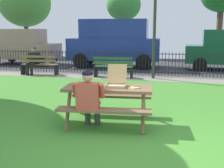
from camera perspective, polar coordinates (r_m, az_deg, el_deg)
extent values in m
cube|color=#458C2F|center=(6.26, 7.54, -7.04)|extent=(28.00, 11.91, 0.02)
cube|color=gray|center=(11.36, 9.97, 1.10)|extent=(28.00, 1.40, 0.01)
cube|color=#38383D|center=(15.70, 10.77, 3.77)|extent=(28.00, 7.37, 0.01)
cube|color=brown|center=(5.73, -0.84, -0.87)|extent=(1.86, 0.92, 0.06)
cube|color=brown|center=(5.23, -1.78, -5.43)|extent=(1.82, 0.44, 0.05)
cube|color=brown|center=(6.38, -0.06, -2.40)|extent=(1.82, 0.44, 0.05)
cylinder|color=brown|center=(5.59, -9.00, -5.39)|extent=(0.11, 0.44, 0.74)
cylinder|color=brown|center=(6.36, -6.90, -3.32)|extent=(0.11, 0.44, 0.74)
cylinder|color=brown|center=(5.37, 6.39, -6.00)|extent=(0.11, 0.44, 0.74)
cylinder|color=brown|center=(6.17, 6.54, -3.76)|extent=(0.11, 0.44, 0.74)
cube|color=tan|center=(5.72, 0.82, -0.52)|extent=(0.45, 0.45, 0.01)
cube|color=silver|center=(5.72, 0.82, -0.45)|extent=(0.41, 0.41, 0.00)
cube|color=tan|center=(5.52, 0.61, -0.64)|extent=(0.41, 0.05, 0.04)
cube|color=tan|center=(5.91, 1.02, 0.13)|extent=(0.41, 0.05, 0.04)
cube|color=tan|center=(5.74, -1.14, -0.20)|extent=(0.05, 0.41, 0.04)
cube|color=tan|center=(5.70, 2.80, -0.29)|extent=(0.05, 0.41, 0.04)
cube|color=tan|center=(5.89, 1.05, 2.19)|extent=(0.42, 0.19, 0.39)
pyramid|color=#E9D357|center=(5.66, 4.65, -0.68)|extent=(0.26, 0.29, 0.01)
cube|color=tan|center=(5.55, 5.26, -0.88)|extent=(0.14, 0.12, 0.02)
cylinder|color=#3F3F3F|center=(5.76, -5.00, -6.19)|extent=(0.12, 0.12, 0.44)
cylinder|color=#3F3F3F|center=(5.49, -5.51, -4.34)|extent=(0.19, 0.43, 0.15)
cylinder|color=#3F3F3F|center=(5.72, -3.03, -6.29)|extent=(0.12, 0.12, 0.44)
cylinder|color=#3F3F3F|center=(5.45, -3.45, -4.43)|extent=(0.19, 0.43, 0.15)
cube|color=#CC4C3F|center=(5.21, -4.99, -2.55)|extent=(0.44, 0.26, 0.52)
cylinder|color=#CC4C3F|center=(5.30, -7.64, -1.24)|extent=(0.11, 0.22, 0.31)
cylinder|color=#CC4C3F|center=(5.19, -2.09, -1.40)|extent=(0.11, 0.22, 0.31)
sphere|color=tan|center=(5.16, -5.02, 1.61)|extent=(0.21, 0.21, 0.21)
ellipsoid|color=black|center=(5.14, -5.05, 2.14)|extent=(0.21, 0.20, 0.12)
cylinder|color=black|center=(11.94, 10.29, 6.08)|extent=(19.75, 0.03, 0.03)
cylinder|color=black|center=(12.03, 10.16, 2.39)|extent=(19.75, 0.03, 0.03)
cylinder|color=black|center=(14.51, -21.91, 4.63)|extent=(0.02, 0.02, 1.01)
cylinder|color=black|center=(14.43, -21.45, 4.63)|extent=(0.02, 0.02, 1.01)
cylinder|color=black|center=(14.35, -20.98, 4.63)|extent=(0.02, 0.02, 1.01)
cylinder|color=black|center=(14.28, -20.51, 4.63)|extent=(0.02, 0.02, 1.01)
cylinder|color=black|center=(14.20, -20.04, 4.63)|extent=(0.02, 0.02, 1.01)
cylinder|color=black|center=(14.13, -19.56, 4.63)|extent=(0.02, 0.02, 1.01)
cylinder|color=black|center=(14.05, -19.07, 4.63)|extent=(0.02, 0.02, 1.01)
cylinder|color=black|center=(13.98, -18.58, 4.63)|extent=(0.02, 0.02, 1.01)
cylinder|color=black|center=(13.91, -18.08, 4.63)|extent=(0.02, 0.02, 1.01)
cylinder|color=black|center=(13.84, -17.58, 4.63)|extent=(0.02, 0.02, 1.01)
cylinder|color=black|center=(13.77, -17.08, 4.63)|extent=(0.02, 0.02, 1.01)
cylinder|color=black|center=(13.70, -16.57, 4.63)|extent=(0.02, 0.02, 1.01)
cylinder|color=black|center=(13.63, -16.05, 4.63)|extent=(0.02, 0.02, 1.01)
cylinder|color=black|center=(13.56, -15.53, 4.63)|extent=(0.02, 0.02, 1.01)
cylinder|color=black|center=(13.50, -15.00, 4.62)|extent=(0.02, 0.02, 1.01)
cylinder|color=black|center=(13.43, -14.47, 4.62)|extent=(0.02, 0.02, 1.01)
cylinder|color=black|center=(13.37, -13.94, 4.62)|extent=(0.02, 0.02, 1.01)
cylinder|color=black|center=(13.31, -13.39, 4.61)|extent=(0.02, 0.02, 1.01)
cylinder|color=black|center=(13.25, -12.85, 4.61)|extent=(0.02, 0.02, 1.01)
cylinder|color=black|center=(13.19, -12.30, 4.61)|extent=(0.02, 0.02, 1.01)
cylinder|color=black|center=(13.13, -11.74, 4.60)|extent=(0.02, 0.02, 1.01)
cylinder|color=black|center=(13.07, -11.18, 4.59)|extent=(0.02, 0.02, 1.01)
cylinder|color=black|center=(13.02, -10.61, 4.59)|extent=(0.02, 0.02, 1.01)
cylinder|color=black|center=(12.96, -10.04, 4.58)|extent=(0.02, 0.02, 1.01)
cylinder|color=black|center=(12.91, -9.47, 4.57)|extent=(0.02, 0.02, 1.01)
cylinder|color=black|center=(12.86, -8.89, 4.57)|extent=(0.02, 0.02, 1.01)
cylinder|color=black|center=(12.81, -8.30, 4.56)|extent=(0.02, 0.02, 1.01)
cylinder|color=black|center=(12.76, -7.71, 4.55)|extent=(0.02, 0.02, 1.01)
cylinder|color=black|center=(12.71, -7.12, 4.54)|extent=(0.02, 0.02, 1.01)
cylinder|color=black|center=(12.67, -6.52, 4.53)|extent=(0.02, 0.02, 1.01)
cylinder|color=black|center=(12.62, -5.92, 4.52)|extent=(0.02, 0.02, 1.01)
cylinder|color=black|center=(12.58, -5.31, 4.51)|extent=(0.02, 0.02, 1.01)
cylinder|color=black|center=(12.53, -4.70, 4.50)|extent=(0.02, 0.02, 1.01)
cylinder|color=black|center=(12.49, -4.08, 4.48)|extent=(0.02, 0.02, 1.01)
cylinder|color=black|center=(12.45, -3.46, 4.47)|extent=(0.02, 0.02, 1.01)
cylinder|color=black|center=(12.42, -2.84, 4.46)|extent=(0.02, 0.02, 1.01)
cylinder|color=black|center=(12.38, -2.21, 4.44)|extent=(0.02, 0.02, 1.01)
cylinder|color=black|center=(12.34, -1.58, 4.43)|extent=(0.02, 0.02, 1.01)
cylinder|color=black|center=(12.31, -0.95, 4.41)|extent=(0.02, 0.02, 1.01)
cylinder|color=black|center=(12.28, -0.31, 4.40)|extent=(0.02, 0.02, 1.01)
cylinder|color=black|center=(12.25, 0.33, 4.38)|extent=(0.02, 0.02, 1.01)
cylinder|color=black|center=(12.22, 0.97, 4.37)|extent=(0.02, 0.02, 1.01)
cylinder|color=black|center=(12.19, 1.62, 4.35)|extent=(0.02, 0.02, 1.01)
cylinder|color=black|center=(12.17, 2.27, 4.33)|extent=(0.02, 0.02, 1.01)
cylinder|color=black|center=(12.14, 2.92, 4.31)|extent=(0.02, 0.02, 1.01)
cylinder|color=black|center=(12.12, 3.57, 4.29)|extent=(0.02, 0.02, 1.01)
cylinder|color=black|center=(12.10, 4.23, 4.27)|extent=(0.02, 0.02, 1.01)
cylinder|color=black|center=(12.08, 4.89, 4.25)|extent=(0.02, 0.02, 1.01)
cylinder|color=black|center=(12.06, 5.55, 4.23)|extent=(0.02, 0.02, 1.01)
cylinder|color=black|center=(12.04, 6.21, 4.21)|extent=(0.02, 0.02, 1.01)
cylinder|color=black|center=(12.03, 6.88, 4.18)|extent=(0.02, 0.02, 1.01)
cylinder|color=black|center=(12.02, 7.54, 4.16)|extent=(0.02, 0.02, 1.01)
cylinder|color=black|center=(12.01, 8.21, 4.13)|extent=(0.02, 0.02, 1.01)
cylinder|color=black|center=(12.00, 8.88, 4.11)|extent=(0.02, 0.02, 1.01)
cylinder|color=black|center=(11.99, 9.55, 4.08)|extent=(0.02, 0.02, 1.01)
cylinder|color=black|center=(11.98, 10.22, 4.06)|extent=(0.02, 0.02, 1.01)
cylinder|color=black|center=(11.98, 10.89, 4.03)|extent=(0.02, 0.02, 1.01)
cylinder|color=black|center=(11.97, 11.56, 4.01)|extent=(0.02, 0.02, 1.01)
cylinder|color=black|center=(11.97, 12.23, 3.98)|extent=(0.02, 0.02, 1.01)
cylinder|color=black|center=(11.97, 12.90, 3.95)|extent=(0.02, 0.02, 1.01)
cylinder|color=black|center=(11.97, 13.57, 3.92)|extent=(0.02, 0.02, 1.01)
cylinder|color=black|center=(11.98, 14.24, 3.89)|extent=(0.02, 0.02, 1.01)
cylinder|color=black|center=(11.98, 14.91, 3.86)|extent=(0.02, 0.02, 1.01)
cylinder|color=black|center=(11.99, 15.58, 3.83)|extent=(0.02, 0.02, 1.01)
cylinder|color=black|center=(11.99, 16.25, 3.80)|extent=(0.02, 0.02, 1.01)
cylinder|color=black|center=(12.00, 16.92, 3.77)|extent=(0.02, 0.02, 1.01)
cylinder|color=black|center=(12.02, 17.59, 3.74)|extent=(0.02, 0.02, 1.01)
cylinder|color=black|center=(12.03, 18.25, 3.71)|extent=(0.02, 0.02, 1.01)
cylinder|color=black|center=(12.04, 18.91, 3.67)|extent=(0.02, 0.02, 1.01)
cylinder|color=black|center=(12.06, 19.58, 3.64)|extent=(0.02, 0.02, 1.01)
cylinder|color=black|center=(12.08, 20.24, 3.61)|extent=(0.02, 0.02, 1.01)
cylinder|color=black|center=(12.10, 20.89, 3.58)|extent=(0.02, 0.02, 1.01)
cylinder|color=black|center=(12.12, 21.55, 3.54)|extent=(0.02, 0.02, 1.01)
cube|color=#846344|center=(12.73, -14.34, 3.99)|extent=(1.60, 0.24, 0.04)
cube|color=#846344|center=(12.60, -14.58, 3.91)|extent=(1.60, 0.24, 0.04)
cube|color=#846344|center=(12.47, -14.82, 3.83)|extent=(1.60, 0.24, 0.04)
cube|color=#846344|center=(12.39, -14.97, 4.62)|extent=(1.60, 0.19, 0.11)
cube|color=#846344|center=(12.38, -15.01, 5.45)|extent=(1.60, 0.19, 0.11)
cube|color=black|center=(12.31, -11.34, 2.86)|extent=(0.09, 0.44, 0.44)
cube|color=black|center=(12.89, -17.75, 2.91)|extent=(0.09, 0.44, 0.44)
cube|color=#2A5928|center=(11.61, 0.49, 3.69)|extent=(1.60, 0.11, 0.04)
cube|color=#2A5928|center=(11.47, 0.34, 3.60)|extent=(1.60, 0.11, 0.04)
cube|color=#2A5928|center=(11.34, 0.19, 3.51)|extent=(1.60, 0.11, 0.04)
cube|color=#2A5928|center=(11.26, 0.12, 4.38)|extent=(1.60, 0.07, 0.11)
cube|color=#2A5928|center=(11.24, 0.12, 5.30)|extent=(1.60, 0.07, 0.11)
cube|color=black|center=(11.32, 4.05, 2.35)|extent=(0.05, 0.44, 0.44)
cube|color=black|center=(11.64, -3.37, 2.60)|extent=(0.05, 0.44, 0.44)
cylinder|color=black|center=(12.39, -16.16, 2.69)|extent=(0.12, 0.12, 0.44)
cylinder|color=black|center=(12.54, -15.72, 3.96)|extent=(0.17, 0.43, 0.15)
cylinder|color=black|center=(12.50, -16.94, 2.72)|extent=(0.12, 0.12, 0.44)
cylinder|color=black|center=(12.64, -16.49, 3.98)|extent=(0.17, 0.43, 0.15)
cube|color=#1E2328|center=(12.74, -15.67, 5.11)|extent=(0.43, 0.24, 0.52)
cylinder|color=#1E2328|center=(12.56, -14.79, 5.55)|extent=(0.10, 0.21, 0.31)
cylinder|color=#1E2328|center=(12.83, -16.80, 5.56)|extent=(0.10, 0.21, 0.31)
sphere|color=tan|center=(12.70, -15.80, 6.81)|extent=(0.21, 0.21, 0.21)
ellipsoid|color=#3C231B|center=(12.70, -15.79, 7.04)|extent=(0.21, 0.20, 0.12)
cylinder|color=#2D382D|center=(11.21, 8.74, 12.50)|extent=(0.12, 0.12, 4.47)
cube|color=#9F806D|center=(16.68, -17.57, 6.52)|extent=(3.93, 1.79, 0.84)
cube|color=#9F806D|center=(16.65, -17.74, 9.33)|extent=(2.23, 1.55, 0.80)
cube|color=#262D38|center=(16.31, -15.52, 9.43)|extent=(0.07, 1.46, 0.68)
cylinder|color=black|center=(15.35, -14.69, 4.67)|extent=(0.64, 0.12, 0.64)
cylinder|color=black|center=(16.90, -12.12, 5.34)|extent=(0.64, 0.12, 0.64)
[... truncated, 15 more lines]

